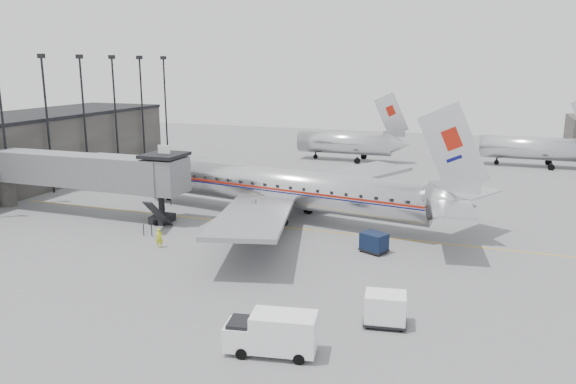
# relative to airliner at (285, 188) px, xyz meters

# --- Properties ---
(ground) EXTENTS (160.00, 160.00, 0.00)m
(ground) POSITION_rel_airliner_xyz_m (-0.71, -8.88, -2.89)
(ground) COLOR slate
(ground) RESTS_ON ground
(terminal) EXTENTS (12.00, 46.00, 8.00)m
(terminal) POSITION_rel_airliner_xyz_m (-34.71, 1.12, 1.11)
(terminal) COLOR #33302F
(terminal) RESTS_ON ground
(apron_line) EXTENTS (60.00, 0.15, 0.01)m
(apron_line) POSITION_rel_airliner_xyz_m (2.29, -2.88, -2.88)
(apron_line) COLOR gold
(apron_line) RESTS_ON ground
(jet_bridge) EXTENTS (21.00, 6.20, 7.10)m
(jet_bridge) POSITION_rel_airliner_xyz_m (-17.38, -5.22, 1.29)
(jet_bridge) COLOR #5C5E60
(jet_bridge) RESTS_ON ground
(floodlight_masts) EXTENTS (0.90, 42.25, 15.25)m
(floodlight_masts) POSITION_rel_airliner_xyz_m (-28.21, 4.12, 5.48)
(floodlight_masts) COLOR black
(floodlight_masts) RESTS_ON ground
(distant_aircraft_near) EXTENTS (16.39, 3.20, 10.26)m
(distant_aircraft_near) POSITION_rel_airliner_xyz_m (-2.51, 33.12, -0.15)
(distant_aircraft_near) COLOR silver
(distant_aircraft_near) RESTS_ON ground
(distant_aircraft_mid) EXTENTS (16.39, 3.20, 10.26)m
(distant_aircraft_mid) POSITION_rel_airliner_xyz_m (23.49, 37.12, -0.15)
(distant_aircraft_mid) COLOR silver
(distant_aircraft_mid) RESTS_ON ground
(airliner) EXTENTS (36.07, 33.17, 11.47)m
(airliner) POSITION_rel_airliner_xyz_m (0.00, 0.00, 0.00)
(airliner) COLOR silver
(airliner) RESTS_ON ground
(service_van) EXTENTS (4.82, 2.52, 2.16)m
(service_van) POSITION_rel_airliner_xyz_m (8.18, -23.97, -1.75)
(service_van) COLOR white
(service_van) RESTS_ON ground
(baggage_cart_navy) EXTENTS (2.39, 2.17, 1.53)m
(baggage_cart_navy) POSITION_rel_airliner_xyz_m (9.88, -6.88, -2.07)
(baggage_cart_navy) COLOR black
(baggage_cart_navy) RESTS_ON ground
(baggage_cart_white) EXTENTS (2.60, 2.13, 1.85)m
(baggage_cart_white) POSITION_rel_airliner_xyz_m (12.94, -18.88, -1.90)
(baggage_cart_white) COLOR white
(baggage_cart_white) RESTS_ON ground
(ramp_worker) EXTENTS (0.68, 0.65, 1.57)m
(ramp_worker) POSITION_rel_airliner_xyz_m (-6.29, -11.56, -2.10)
(ramp_worker) COLOR #C3D519
(ramp_worker) RESTS_ON ground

